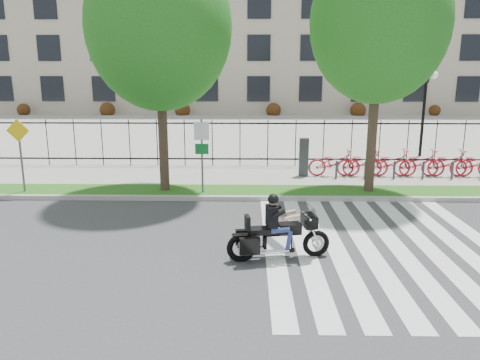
{
  "coord_description": "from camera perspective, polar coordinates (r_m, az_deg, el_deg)",
  "views": [
    {
      "loc": [
        1.57,
        -10.83,
        4.19
      ],
      "look_at": [
        1.32,
        3.0,
        0.95
      ],
      "focal_mm": 35.0,
      "sensor_mm": 36.0,
      "label": 1
    }
  ],
  "objects": [
    {
      "name": "street_tree_1",
      "position": [
        16.1,
        -9.85,
        17.92
      ],
      "size": [
        4.74,
        4.74,
        8.16
      ],
      "color": "#35241D",
      "rests_on": "grass_verge"
    },
    {
      "name": "office_building",
      "position": [
        56.07,
        -0.57,
        19.08
      ],
      "size": [
        60.0,
        21.9,
        20.15
      ],
      "color": "#AEA38C",
      "rests_on": "ground"
    },
    {
      "name": "sign_pole_regulatory",
      "position": [
        15.68,
        -4.68,
        4.13
      ],
      "size": [
        0.5,
        0.09,
        2.5
      ],
      "color": "#59595B",
      "rests_on": "grass_verge"
    },
    {
      "name": "sign_pole_warning",
      "position": [
        17.4,
        -25.27,
        3.82
      ],
      "size": [
        0.78,
        0.09,
        2.49
      ],
      "color": "#59595B",
      "rests_on": "grass_verge"
    },
    {
      "name": "motorcycle_rider",
      "position": [
        10.66,
        4.71,
        -6.47
      ],
      "size": [
        2.38,
        0.91,
        1.85
      ],
      "color": "black",
      "rests_on": "ground"
    },
    {
      "name": "crosswalk_stripes",
      "position": [
        12.05,
        16.8,
        -7.73
      ],
      "size": [
        5.7,
        8.0,
        0.01
      ],
      "primitive_type": null,
      "color": "silver",
      "rests_on": "ground"
    },
    {
      "name": "curb",
      "position": [
        15.56,
        -4.78,
        -2.21
      ],
      "size": [
        60.0,
        0.2,
        0.15
      ],
      "primitive_type": "cube",
      "color": "#9C9B93",
      "rests_on": "ground"
    },
    {
      "name": "iron_fence",
      "position": [
        20.32,
        -3.39,
        4.54
      ],
      "size": [
        30.0,
        0.06,
        2.0
      ],
      "primitive_type": null,
      "color": "black",
      "rests_on": "sidewalk"
    },
    {
      "name": "grass_verge",
      "position": [
        16.38,
        -4.48,
        -1.42
      ],
      "size": [
        60.0,
        1.5,
        0.15
      ],
      "primitive_type": "cube",
      "color": "#194D13",
      "rests_on": "ground"
    },
    {
      "name": "sidewalk",
      "position": [
        18.8,
        -3.76,
        0.49
      ],
      "size": [
        60.0,
        3.5,
        0.15
      ],
      "primitive_type": "cube",
      "color": "gray",
      "rests_on": "ground"
    },
    {
      "name": "street_tree_2",
      "position": [
        16.38,
        16.61,
        17.8
      ],
      "size": [
        4.47,
        4.47,
        8.1
      ],
      "color": "#35241D",
      "rests_on": "grass_verge"
    },
    {
      "name": "bike_share_station",
      "position": [
        19.71,
        22.34,
        1.91
      ],
      "size": [
        10.08,
        0.89,
        1.5
      ],
      "color": "#2D2D33",
      "rests_on": "sidewalk"
    },
    {
      "name": "ground",
      "position": [
        11.72,
        -6.79,
        -7.88
      ],
      "size": [
        120.0,
        120.0,
        0.0
      ],
      "primitive_type": "plane",
      "color": "#38383A",
      "rests_on": "ground"
    },
    {
      "name": "plaza",
      "position": [
        36.1,
        -1.44,
        6.58
      ],
      "size": [
        80.0,
        34.0,
        0.1
      ],
      "primitive_type": "cube",
      "color": "gray",
      "rests_on": "ground"
    },
    {
      "name": "lamp_post_right",
      "position": [
        24.35,
        21.65,
        9.94
      ],
      "size": [
        1.06,
        0.7,
        4.25
      ],
      "color": "black",
      "rests_on": "ground"
    }
  ]
}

